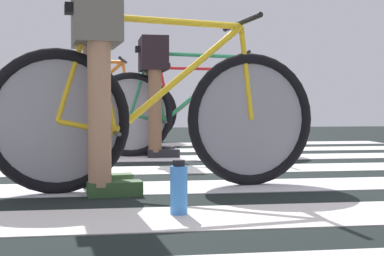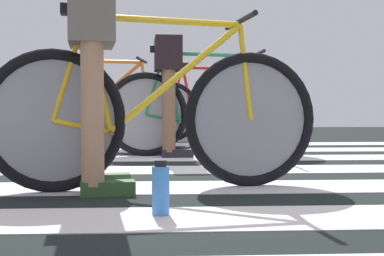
{
  "view_description": "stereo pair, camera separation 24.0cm",
  "coord_description": "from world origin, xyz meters",
  "views": [
    {
      "loc": [
        -0.5,
        -3.37,
        0.46
      ],
      "look_at": [
        -0.1,
        -0.43,
        0.33
      ],
      "focal_mm": 49.54,
      "sensor_mm": 36.0,
      "label": 1
    },
    {
      "loc": [
        -0.26,
        -3.37,
        0.46
      ],
      "look_at": [
        -0.1,
        -0.43,
        0.33
      ],
      "focal_mm": 49.54,
      "sensor_mm": 36.0,
      "label": 2
    }
  ],
  "objects": [
    {
      "name": "crosswalk_markings",
      "position": [
        0.02,
        -0.21,
        0.02
      ],
      "size": [
        5.42,
        5.76,
        0.0
      ],
      "color": "silver",
      "rests_on": "ground"
    },
    {
      "name": "cyclist_1_of_4",
      "position": [
        -0.61,
        -0.69,
        0.68
      ],
      "size": [
        0.36,
        0.44,
        1.01
      ],
      "rotation": [
        0.0,
        0.0,
        0.14
      ],
      "color": "#A87A5B",
      "rests_on": "ground"
    },
    {
      "name": "bicycle_1_of_4",
      "position": [
        -0.3,
        -0.65,
        0.41
      ],
      "size": [
        1.73,
        0.53,
        0.93
      ],
      "rotation": [
        0.0,
        0.0,
        0.14
      ],
      "color": "black",
      "rests_on": "ground"
    },
    {
      "name": "bicycle_4_of_4",
      "position": [
        0.32,
        2.83,
        0.41
      ],
      "size": [
        1.71,
        0.56,
        0.93
      ],
      "rotation": [
        0.0,
        0.0,
        -0.2
      ],
      "color": "black",
      "rests_on": "ground"
    },
    {
      "name": "water_bottle",
      "position": [
        -0.27,
        -1.3,
        0.12
      ],
      "size": [
        0.07,
        0.07,
        0.22
      ],
      "color": "#3C83D7",
      "rests_on": "ground"
    },
    {
      "name": "bicycle_3_of_4",
      "position": [
        -0.91,
        1.93,
        0.41
      ],
      "size": [
        1.73,
        0.52,
        0.93
      ],
      "rotation": [
        0.0,
        0.0,
        -0.12
      ],
      "color": "black",
      "rests_on": "ground"
    },
    {
      "name": "ground",
      "position": [
        0.0,
        0.0,
        0.01
      ],
      "size": [
        18.0,
        14.0,
        0.02
      ],
      "color": "black"
    },
    {
      "name": "bicycle_2_of_4",
      "position": [
        0.1,
        1.15,
        0.41
      ],
      "size": [
        1.74,
        0.52,
        0.93
      ],
      "rotation": [
        0.0,
        0.0,
        0.05
      ],
      "color": "black",
      "rests_on": "ground"
    },
    {
      "name": "cyclist_2_of_4",
      "position": [
        -0.21,
        1.13,
        0.67
      ],
      "size": [
        0.33,
        0.42,
        1.01
      ],
      "rotation": [
        0.0,
        0.0,
        0.05
      ],
      "color": "brown",
      "rests_on": "ground"
    }
  ]
}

